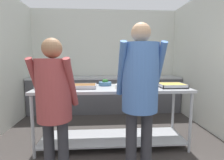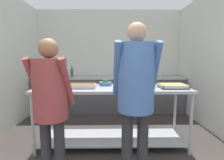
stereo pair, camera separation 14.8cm
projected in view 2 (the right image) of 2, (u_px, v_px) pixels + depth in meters
name	position (u px, v px, depth m)	size (l,w,h in m)	color
wall_rear	(109.00, 60.00, 4.79)	(3.94, 0.06, 2.65)	silver
back_counter	(109.00, 94.00, 4.53)	(3.78, 0.65, 0.90)	#4C4C51
serving_counter	(112.00, 106.00, 2.71)	(2.31, 0.70, 0.93)	#ADAFB5
serving_tray_vegetables	(52.00, 86.00, 2.62)	(0.40, 0.28, 0.05)	#ADAFB5
serving_tray_greens	(82.00, 86.00, 2.63)	(0.42, 0.30, 0.05)	#ADAFB5
broccoli_bowl	(105.00, 83.00, 2.86)	(0.21, 0.21, 0.10)	#3D668C
plate_stack	(122.00, 86.00, 2.59)	(0.23, 0.23, 0.06)	white
sauce_pan	(144.00, 84.00, 2.68)	(0.39, 0.25, 0.10)	#ADAFB5
serving_tray_roast	(172.00, 86.00, 2.64)	(0.39, 0.33, 0.05)	#ADAFB5
guest_serving_left	(136.00, 86.00, 1.89)	(0.50, 0.39, 1.75)	#2D2D33
guest_serving_right	(51.00, 96.00, 1.89)	(0.50, 0.38, 1.58)	#2D2D33
water_bottle	(72.00, 72.00, 4.40)	(0.06, 0.06, 0.29)	#23602D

